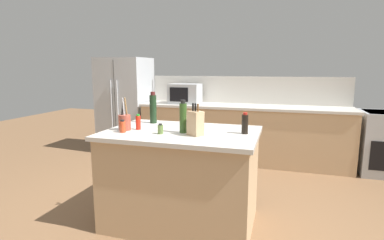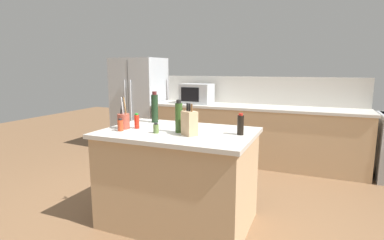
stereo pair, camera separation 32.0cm
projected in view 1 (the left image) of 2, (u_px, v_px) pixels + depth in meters
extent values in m
plane|color=brown|center=(182.00, 221.00, 3.05)|extent=(14.00, 14.00, 0.00)
cube|color=tan|center=(242.00, 135.00, 4.96)|extent=(3.36, 0.62, 0.90)
cube|color=beige|center=(243.00, 107.00, 4.88)|extent=(3.40, 0.66, 0.04)
cube|color=beige|center=(245.00, 90.00, 5.13)|extent=(3.36, 0.03, 0.46)
cube|color=tan|center=(182.00, 179.00, 2.97)|extent=(1.40, 0.92, 0.90)
cube|color=beige|center=(181.00, 133.00, 2.89)|extent=(1.46, 0.98, 0.04)
cube|color=#ADB2B7|center=(126.00, 105.00, 5.56)|extent=(0.87, 0.72, 1.72)
cube|color=#2D2D2D|center=(115.00, 108.00, 5.22)|extent=(0.01, 0.00, 1.64)
cylinder|color=#ADB2B7|center=(112.00, 108.00, 5.22)|extent=(0.02, 0.02, 0.95)
cylinder|color=#ADB2B7|center=(118.00, 108.00, 5.18)|extent=(0.02, 0.02, 0.95)
cube|color=#ADB2B7|center=(185.00, 94.00, 5.13)|extent=(0.52, 0.38, 0.34)
cube|color=black|center=(179.00, 95.00, 4.96)|extent=(0.32, 0.01, 0.23)
cube|color=tan|center=(195.00, 123.00, 2.68)|extent=(0.16, 0.15, 0.22)
cylinder|color=black|center=(193.00, 107.00, 2.68)|extent=(0.02, 0.02, 0.07)
cylinder|color=black|center=(195.00, 107.00, 2.66)|extent=(0.02, 0.02, 0.07)
cylinder|color=brown|center=(198.00, 108.00, 2.63)|extent=(0.02, 0.02, 0.07)
cylinder|color=brown|center=(125.00, 122.00, 2.92)|extent=(0.12, 0.12, 0.15)
cylinder|color=olive|center=(126.00, 107.00, 2.90)|extent=(0.01, 0.05, 0.18)
cylinder|color=black|center=(123.00, 107.00, 2.90)|extent=(0.01, 0.05, 0.18)
cylinder|color=#B2B2B7|center=(123.00, 107.00, 2.88)|extent=(0.01, 0.03, 0.18)
cylinder|color=#B73D1E|center=(123.00, 127.00, 2.81)|extent=(0.05, 0.05, 0.11)
cylinder|color=black|center=(122.00, 121.00, 2.80)|extent=(0.04, 0.04, 0.02)
cylinder|color=black|center=(153.00, 109.00, 3.29)|extent=(0.08, 0.08, 0.31)
cylinder|color=#4C1919|center=(153.00, 93.00, 3.26)|extent=(0.05, 0.05, 0.04)
cylinder|color=#567038|center=(160.00, 129.00, 2.76)|extent=(0.05, 0.05, 0.08)
cylinder|color=black|center=(160.00, 124.00, 2.75)|extent=(0.03, 0.03, 0.02)
cylinder|color=#2D4C1E|center=(183.00, 118.00, 2.79)|extent=(0.07, 0.07, 0.28)
cylinder|color=black|center=(183.00, 102.00, 2.76)|extent=(0.04, 0.04, 0.03)
cylinder|color=black|center=(245.00, 124.00, 2.75)|extent=(0.06, 0.06, 0.18)
cylinder|color=#B22319|center=(245.00, 114.00, 2.74)|extent=(0.04, 0.04, 0.02)
cylinder|color=red|center=(138.00, 123.00, 2.95)|extent=(0.05, 0.05, 0.14)
cylinder|color=green|center=(138.00, 115.00, 2.93)|extent=(0.03, 0.03, 0.02)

